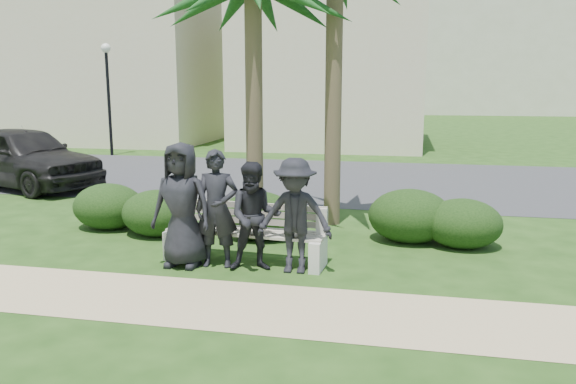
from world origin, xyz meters
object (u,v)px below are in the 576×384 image
street_lamp (108,79)px  man_d (295,216)px  man_b (217,209)px  park_bench (245,237)px  man_a (182,205)px  man_c (255,217)px  car_a (22,157)px

street_lamp → man_d: bearing=-51.8°
street_lamp → man_b: street_lamp is taller
man_b → park_bench: bearing=31.7°
man_a → man_c: size_ratio=1.16×
man_b → man_d: size_ratio=1.05×
car_a → street_lamp: bearing=29.9°
man_a → car_a: (-6.76, 5.44, -0.11)m
street_lamp → car_a: 7.43m
man_b → man_d: man_b is taller
man_a → car_a: 8.68m
man_c → man_d: (0.59, 0.02, 0.04)m
man_a → man_c: man_a is taller
man_b → man_c: man_b is taller
man_a → man_b: (0.52, 0.09, -0.05)m
street_lamp → man_b: (8.56, -12.35, -2.05)m
park_bench → car_a: bearing=150.5°
man_a → man_b: man_a is taller
park_bench → man_a: size_ratio=1.35×
man_a → man_b: bearing=12.5°
park_bench → man_c: bearing=-49.8°
park_bench → street_lamp: bearing=130.5°
man_a → man_d: 1.72m
man_d → man_c: bearing=-178.3°
man_d → car_a: (-8.47, 5.39, -0.02)m
man_b → man_d: (1.20, -0.04, -0.04)m
park_bench → man_a: 1.09m
man_b → man_d: bearing=-9.5°
man_c → man_d: size_ratio=0.96×
man_b → man_a: bearing=-177.3°
car_a → man_a: bearing=-109.3°
man_c → car_a: (-7.88, 5.41, 0.02)m
street_lamp → park_bench: (8.91, -12.07, -2.55)m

